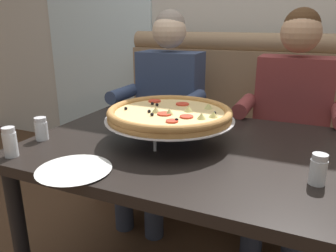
% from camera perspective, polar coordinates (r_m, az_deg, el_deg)
% --- Properties ---
extents(booth_bench, '(1.68, 0.78, 1.13)m').
position_cam_1_polar(booth_bench, '(2.29, 10.74, -3.09)').
color(booth_bench, '#937556').
rests_on(booth_bench, ground_plane).
extents(dining_table, '(1.20, 0.92, 0.73)m').
position_cam_1_polar(dining_table, '(1.37, 2.17, -6.21)').
color(dining_table, black).
rests_on(dining_table, ground_plane).
extents(diner_left, '(0.54, 0.64, 1.27)m').
position_cam_1_polar(diner_left, '(2.07, -0.74, 4.02)').
color(diner_left, '#2D3342').
rests_on(diner_left, ground_plane).
extents(diner_right, '(0.54, 0.64, 1.27)m').
position_cam_1_polar(diner_right, '(1.90, 20.53, 1.57)').
color(diner_right, '#2D3342').
rests_on(diner_right, ground_plane).
extents(pizza, '(0.53, 0.53, 0.14)m').
position_cam_1_polar(pizza, '(1.33, 0.31, 2.12)').
color(pizza, silver).
rests_on(pizza, dining_table).
extents(shaker_pepper_flakes, '(0.05, 0.05, 0.11)m').
position_cam_1_polar(shaker_pepper_flakes, '(1.31, -25.80, -2.88)').
color(shaker_pepper_flakes, white).
rests_on(shaker_pepper_flakes, dining_table).
extents(shaker_parmesan, '(0.05, 0.05, 0.10)m').
position_cam_1_polar(shaker_parmesan, '(1.09, 24.68, -7.22)').
color(shaker_parmesan, white).
rests_on(shaker_parmesan, dining_table).
extents(shaker_oregano, '(0.05, 0.05, 0.10)m').
position_cam_1_polar(shaker_oregano, '(1.45, -21.21, -0.70)').
color(shaker_oregano, white).
rests_on(shaker_oregano, dining_table).
extents(plate_near_left, '(0.25, 0.25, 0.02)m').
position_cam_1_polar(plate_near_left, '(1.13, -16.09, -7.04)').
color(plate_near_left, white).
rests_on(plate_near_left, dining_table).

